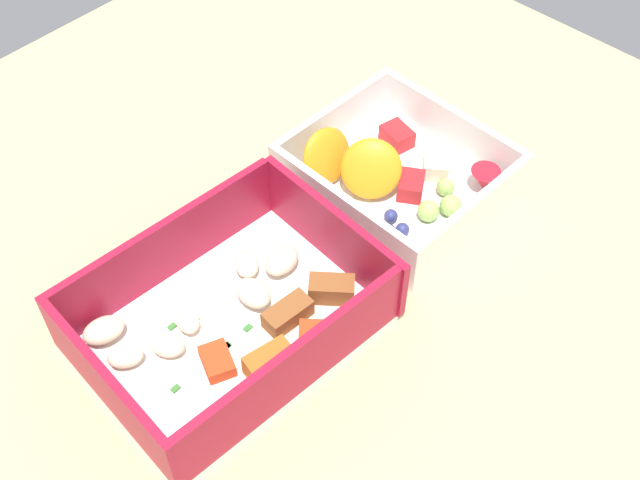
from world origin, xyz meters
TOP-DOWN VIEW (x-y plane):
  - table_surface at (0.00, 0.00)cm, footprint 80.00×80.00cm
  - pasta_container at (7.66, -0.86)cm, footprint 20.78×15.84cm
  - fruit_bowl at (-10.61, -1.49)cm, footprint 14.31×15.74cm

SIDE VIEW (x-z plane):
  - table_surface at x=0.00cm, z-range 0.00..2.00cm
  - fruit_bowl at x=-10.61cm, z-range 0.98..6.51cm
  - pasta_container at x=7.66cm, z-range 0.87..6.87cm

